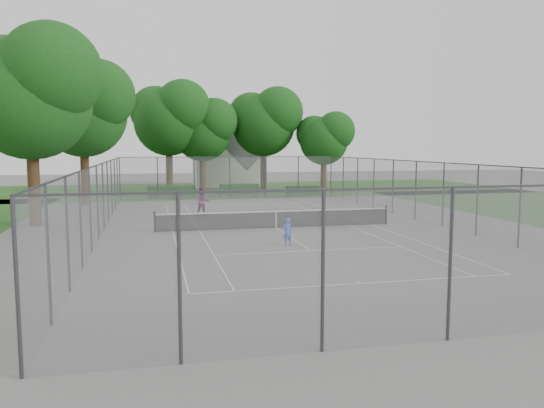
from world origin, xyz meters
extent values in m
plane|color=#615F5C|center=(0.00, 0.00, 0.00)|extent=(120.00, 120.00, 0.00)
cube|color=#1E4B15|center=(0.00, 26.00, 0.00)|extent=(60.00, 20.00, 0.00)
cube|color=silver|center=(0.00, -11.88, 0.01)|extent=(10.97, 0.06, 0.01)
cube|color=silver|center=(0.00, 11.88, 0.01)|extent=(10.97, 0.06, 0.01)
cube|color=silver|center=(-5.49, 0.00, 0.01)|extent=(0.06, 23.77, 0.01)
cube|color=silver|center=(5.49, 0.00, 0.01)|extent=(0.06, 23.77, 0.01)
cube|color=silver|center=(-4.12, 0.00, 0.01)|extent=(0.06, 23.77, 0.01)
cube|color=silver|center=(4.12, 0.00, 0.01)|extent=(0.06, 23.77, 0.01)
cube|color=silver|center=(0.00, -6.40, 0.01)|extent=(8.23, 0.06, 0.01)
cube|color=silver|center=(0.00, 6.40, 0.01)|extent=(8.23, 0.06, 0.01)
cube|color=silver|center=(0.00, 0.00, 0.01)|extent=(0.06, 12.80, 0.01)
cube|color=silver|center=(0.00, -11.73, 0.01)|extent=(0.06, 0.30, 0.01)
cube|color=silver|center=(0.00, 11.73, 0.01)|extent=(0.06, 0.30, 0.01)
cylinder|color=black|center=(-6.39, 0.00, 0.55)|extent=(0.10, 0.10, 1.10)
cylinder|color=black|center=(6.39, 0.00, 0.55)|extent=(0.10, 0.10, 1.10)
cube|color=black|center=(0.00, 0.00, 0.45)|extent=(12.67, 0.01, 0.86)
cube|color=white|center=(0.00, 0.00, 0.91)|extent=(12.77, 0.03, 0.06)
cube|color=white|center=(0.00, 0.00, 0.44)|extent=(0.05, 0.02, 0.88)
cylinder|color=#38383D|center=(-9.00, -17.00, 1.75)|extent=(0.08, 0.08, 3.50)
cylinder|color=#38383D|center=(-9.00, 17.00, 1.75)|extent=(0.08, 0.08, 3.50)
cylinder|color=#38383D|center=(9.00, 17.00, 1.75)|extent=(0.08, 0.08, 3.50)
cube|color=slate|center=(0.00, -17.00, 1.75)|extent=(18.00, 0.02, 3.50)
cube|color=slate|center=(0.00, 17.00, 1.75)|extent=(18.00, 0.02, 3.50)
cube|color=slate|center=(-9.00, 0.00, 1.75)|extent=(0.02, 34.00, 3.50)
cube|color=slate|center=(9.00, 0.00, 1.75)|extent=(0.02, 34.00, 3.50)
cube|color=#38383D|center=(0.00, -17.00, 3.50)|extent=(18.00, 0.05, 0.05)
cube|color=#38383D|center=(0.00, 17.00, 3.50)|extent=(18.00, 0.05, 0.05)
cube|color=#38383D|center=(-9.00, 0.00, 3.50)|extent=(0.05, 34.00, 0.05)
cube|color=#38383D|center=(9.00, 0.00, 3.50)|extent=(0.05, 34.00, 0.05)
cylinder|color=#362213|center=(-4.84, 22.71, 2.22)|extent=(0.64, 0.64, 4.43)
sphere|color=#0F3A10|center=(-4.84, 22.71, 6.64)|extent=(6.30, 6.30, 6.30)
sphere|color=#0F3A10|center=(-3.58, 21.76, 7.90)|extent=(5.04, 5.04, 5.04)
sphere|color=#0F3A10|center=(-5.95, 23.49, 7.59)|extent=(4.73, 4.73, 4.73)
cylinder|color=#362213|center=(-1.72, 22.99, 1.88)|extent=(0.61, 0.61, 3.76)
sphere|color=#0F3A10|center=(-1.72, 22.99, 5.64)|extent=(5.35, 5.35, 5.35)
sphere|color=#0F3A10|center=(-0.65, 22.19, 6.71)|extent=(4.28, 4.28, 4.28)
sphere|color=#0F3A10|center=(-2.66, 23.66, 6.44)|extent=(4.02, 4.02, 4.02)
cylinder|color=#362213|center=(4.30, 23.62, 2.15)|extent=(0.63, 0.63, 4.30)
sphere|color=#0F3A10|center=(4.30, 23.62, 6.44)|extent=(6.11, 6.11, 6.11)
sphere|color=#0F3A10|center=(5.52, 22.70, 7.66)|extent=(4.89, 4.89, 4.89)
sphere|color=#0F3A10|center=(3.23, 24.39, 7.35)|extent=(4.58, 4.58, 4.58)
cylinder|color=#362213|center=(9.80, 21.47, 1.64)|extent=(0.59, 0.59, 3.27)
sphere|color=#0F3A10|center=(9.80, 21.47, 4.90)|extent=(4.65, 4.65, 4.65)
sphere|color=#0F3A10|center=(10.73, 20.78, 5.83)|extent=(3.72, 3.72, 3.72)
sphere|color=#0F3A10|center=(8.99, 22.05, 5.60)|extent=(3.49, 3.49, 3.49)
cylinder|color=#362213|center=(-11.35, 14.39, 2.27)|extent=(0.64, 0.64, 4.54)
sphere|color=#0F3A10|center=(-11.35, 14.39, 6.79)|extent=(6.45, 6.45, 6.45)
sphere|color=#0F3A10|center=(-10.06, 13.42, 8.08)|extent=(5.16, 5.16, 5.16)
sphere|color=#0F3A10|center=(-12.48, 15.20, 7.76)|extent=(4.84, 4.84, 4.84)
cylinder|color=#362213|center=(-12.82, 3.85, 2.32)|extent=(0.65, 0.65, 4.64)
sphere|color=#0F3A10|center=(-12.82, 3.85, 6.95)|extent=(6.60, 6.60, 6.60)
sphere|color=#0F3A10|center=(-11.51, 2.86, 8.27)|extent=(5.28, 5.28, 5.28)
sphere|color=#0F3A10|center=(-13.98, 4.67, 7.94)|extent=(4.95, 4.95, 4.95)
cube|color=#174717|center=(-4.85, 18.56, 0.50)|extent=(4.04, 1.21, 1.01)
cube|color=#174717|center=(1.04, 18.45, 0.54)|extent=(3.42, 0.98, 1.07)
cube|color=#174717|center=(6.69, 17.95, 0.43)|extent=(2.86, 1.05, 0.86)
cube|color=silver|center=(1.81, 31.27, 2.73)|extent=(7.29, 5.47, 5.47)
cube|color=#56555B|center=(1.81, 31.27, 5.47)|extent=(7.22, 5.65, 7.22)
imported|color=blue|center=(-0.66, -4.97, 0.62)|extent=(0.51, 0.40, 1.23)
imported|color=#6F2559|center=(-3.38, 5.84, 0.90)|extent=(0.88, 0.69, 1.79)
camera|label=1|loc=(-6.50, -27.48, 4.40)|focal=35.00mm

